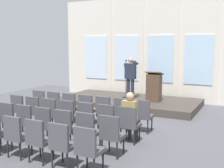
% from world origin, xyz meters
% --- Properties ---
extents(ground_plane, '(13.37, 13.37, 0.00)m').
position_xyz_m(ground_plane, '(0.00, 0.00, 0.00)').
color(ground_plane, '#4C4C51').
extents(rear_partition, '(8.01, 0.14, 4.49)m').
position_xyz_m(rear_partition, '(0.05, 5.13, 2.21)').
color(rear_partition, silver).
rests_on(rear_partition, ground).
extents(stage_platform, '(5.48, 2.65, 0.27)m').
position_xyz_m(stage_platform, '(0.00, 3.52, 0.13)').
color(stage_platform, '#3F3833').
rests_on(stage_platform, ground).
extents(speaker, '(0.51, 0.69, 1.66)m').
position_xyz_m(speaker, '(0.07, 3.51, 1.23)').
color(speaker, '#232838').
rests_on(speaker, stage_platform).
extents(mic_stand, '(0.28, 0.28, 1.55)m').
position_xyz_m(mic_stand, '(-0.21, 3.71, 0.60)').
color(mic_stand, black).
rests_on(mic_stand, stage_platform).
extents(lectern, '(0.60, 0.48, 1.16)m').
position_xyz_m(lectern, '(1.08, 3.44, 0.82)').
color(lectern, '#4C3828').
rests_on(lectern, stage_platform).
extents(chair_r0_c0, '(0.46, 0.44, 0.94)m').
position_xyz_m(chair_r0_c0, '(-1.79, 0.36, 0.53)').
color(chair_r0_c0, black).
rests_on(chair_r0_c0, ground).
extents(chair_r0_c1, '(0.46, 0.44, 0.94)m').
position_xyz_m(chair_r0_c1, '(-1.20, 0.36, 0.53)').
color(chair_r0_c1, black).
rests_on(chair_r0_c1, ground).
extents(chair_r0_c2, '(0.46, 0.44, 0.94)m').
position_xyz_m(chair_r0_c2, '(-0.60, 0.36, 0.53)').
color(chair_r0_c2, black).
rests_on(chair_r0_c2, ground).
extents(chair_r0_c3, '(0.46, 0.44, 0.94)m').
position_xyz_m(chair_r0_c3, '(0.00, 0.36, 0.53)').
color(chair_r0_c3, black).
rests_on(chair_r0_c3, ground).
extents(chair_r0_c4, '(0.46, 0.44, 0.94)m').
position_xyz_m(chair_r0_c4, '(0.60, 0.36, 0.53)').
color(chair_r0_c4, black).
rests_on(chair_r0_c4, ground).
extents(chair_r0_c5, '(0.46, 0.44, 0.94)m').
position_xyz_m(chair_r0_c5, '(1.20, 0.36, 0.53)').
color(chair_r0_c5, black).
rests_on(chair_r0_c5, ground).
extents(chair_r0_c6, '(0.46, 0.44, 0.94)m').
position_xyz_m(chair_r0_c6, '(1.79, 0.36, 0.53)').
color(chair_r0_c6, black).
rests_on(chair_r0_c6, ground).
extents(chair_r1_c0, '(0.46, 0.44, 0.94)m').
position_xyz_m(chair_r1_c0, '(-1.79, -0.61, 0.53)').
color(chair_r1_c0, black).
rests_on(chair_r1_c0, ground).
extents(chair_r1_c1, '(0.46, 0.44, 0.94)m').
position_xyz_m(chair_r1_c1, '(-1.20, -0.61, 0.53)').
color(chair_r1_c1, black).
rests_on(chair_r1_c1, ground).
extents(chair_r1_c2, '(0.46, 0.44, 0.94)m').
position_xyz_m(chair_r1_c2, '(-0.60, -0.61, 0.53)').
color(chair_r1_c2, black).
rests_on(chair_r1_c2, ground).
extents(chair_r1_c3, '(0.46, 0.44, 0.94)m').
position_xyz_m(chair_r1_c3, '(0.00, -0.61, 0.53)').
color(chair_r1_c3, black).
rests_on(chair_r1_c3, ground).
extents(chair_r1_c4, '(0.46, 0.44, 0.94)m').
position_xyz_m(chair_r1_c4, '(0.60, -0.61, 0.53)').
color(chair_r1_c4, black).
rests_on(chair_r1_c4, ground).
extents(chair_r1_c5, '(0.46, 0.44, 0.94)m').
position_xyz_m(chair_r1_c5, '(1.20, -0.61, 0.53)').
color(chair_r1_c5, black).
rests_on(chair_r1_c5, ground).
extents(chair_r1_c6, '(0.46, 0.44, 0.94)m').
position_xyz_m(chair_r1_c6, '(1.79, -0.61, 0.53)').
color(chair_r1_c6, black).
rests_on(chair_r1_c6, ground).
extents(audience_r1_c6, '(0.36, 0.39, 1.28)m').
position_xyz_m(audience_r1_c6, '(1.79, -0.52, 0.71)').
color(audience_r1_c6, '#2D2D33').
rests_on(audience_r1_c6, ground).
extents(chair_r2_c1, '(0.46, 0.44, 0.94)m').
position_xyz_m(chair_r2_c1, '(-1.20, -1.57, 0.53)').
color(chair_r2_c1, black).
rests_on(chair_r2_c1, ground).
extents(chair_r2_c2, '(0.46, 0.44, 0.94)m').
position_xyz_m(chair_r2_c2, '(-0.60, -1.57, 0.53)').
color(chair_r2_c2, black).
rests_on(chair_r2_c2, ground).
extents(chair_r2_c3, '(0.46, 0.44, 0.94)m').
position_xyz_m(chair_r2_c3, '(0.00, -1.57, 0.53)').
color(chair_r2_c3, black).
rests_on(chair_r2_c3, ground).
extents(chair_r2_c4, '(0.46, 0.44, 0.94)m').
position_xyz_m(chair_r2_c4, '(0.60, -1.57, 0.53)').
color(chair_r2_c4, black).
rests_on(chair_r2_c4, ground).
extents(chair_r2_c5, '(0.46, 0.44, 0.94)m').
position_xyz_m(chair_r2_c5, '(1.20, -1.57, 0.53)').
color(chair_r2_c5, black).
rests_on(chair_r2_c5, ground).
extents(chair_r2_c6, '(0.46, 0.44, 0.94)m').
position_xyz_m(chair_r2_c6, '(1.79, -1.57, 0.53)').
color(chair_r2_c6, black).
rests_on(chair_r2_c6, ground).
extents(chair_r3_c3, '(0.46, 0.44, 0.94)m').
position_xyz_m(chair_r3_c3, '(0.00, -2.53, 0.53)').
color(chair_r3_c3, black).
rests_on(chair_r3_c3, ground).
extents(chair_r3_c4, '(0.46, 0.44, 0.94)m').
position_xyz_m(chair_r3_c4, '(0.60, -2.53, 0.53)').
color(chair_r3_c4, black).
rests_on(chair_r3_c4, ground).
extents(chair_r3_c5, '(0.46, 0.44, 0.94)m').
position_xyz_m(chair_r3_c5, '(1.20, -2.53, 0.53)').
color(chair_r3_c5, black).
rests_on(chair_r3_c5, ground).
extents(chair_r3_c6, '(0.46, 0.44, 0.94)m').
position_xyz_m(chair_r3_c6, '(1.79, -2.53, 0.53)').
color(chair_r3_c6, black).
rests_on(chair_r3_c6, ground).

